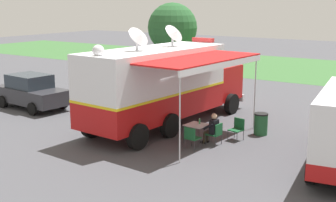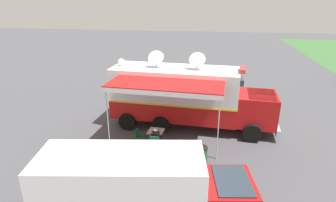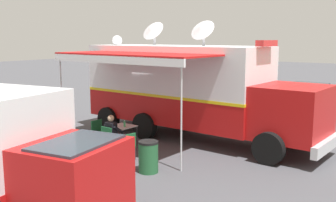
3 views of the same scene
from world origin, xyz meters
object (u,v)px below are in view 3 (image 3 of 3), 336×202
at_px(water_bottle, 125,124).
at_px(car_behind_truck, 245,91).
at_px(folding_chair_beside_table, 99,130).
at_px(folding_chair_spare_by_truck, 127,144).
at_px(trash_bin, 148,157).
at_px(folding_table, 122,127).
at_px(command_truck, 191,87).
at_px(folding_chair_at_table, 109,137).
at_px(seated_responder, 113,132).
at_px(car_far_corner, 305,104).

bearing_deg(water_bottle, car_behind_truck, 179.25).
relative_size(water_bottle, folding_chair_beside_table, 0.26).
relative_size(folding_chair_spare_by_truck, trash_bin, 0.96).
xyz_separation_m(folding_table, folding_chair_spare_by_truck, (1.17, 1.23, -0.16)).
bearing_deg(trash_bin, command_truck, -165.58).
distance_m(water_bottle, car_behind_truck, 10.11).
height_order(command_truck, folding_chair_at_table, command_truck).
bearing_deg(water_bottle, folding_chair_spare_by_truck, 43.36).
bearing_deg(car_behind_truck, folding_chair_at_table, -0.86).
relative_size(command_truck, seated_responder, 7.71).
bearing_deg(folding_table, folding_chair_beside_table, -71.55).
height_order(car_behind_truck, car_far_corner, same).
height_order(folding_chair_at_table, car_behind_truck, car_behind_truck).
height_order(command_truck, folding_chair_beside_table, command_truck).
height_order(folding_chair_at_table, car_far_corner, car_far_corner).
bearing_deg(seated_responder, folding_table, -167.51).
bearing_deg(folding_chair_at_table, trash_bin, 69.36).
xyz_separation_m(folding_chair_beside_table, car_far_corner, (-7.84, 5.07, 0.37)).
relative_size(command_truck, trash_bin, 10.59).
relative_size(command_truck, folding_chair_at_table, 11.07).
xyz_separation_m(folding_chair_beside_table, car_behind_truck, (-10.35, 1.14, 0.37)).
relative_size(command_truck, car_far_corner, 2.28).
bearing_deg(seated_responder, car_far_corner, 153.41).
height_order(folding_table, car_far_corner, car_far_corner).
bearing_deg(folding_chair_spare_by_truck, folding_table, -133.77).
distance_m(water_bottle, folding_chair_spare_by_truck, 1.59).
distance_m(folding_chair_beside_table, car_behind_truck, 10.42).
distance_m(water_bottle, car_far_corner, 8.61).
distance_m(folding_table, folding_chair_at_table, 0.82).
bearing_deg(folding_chair_spare_by_truck, folding_chair_beside_table, -113.23).
height_order(folding_chair_spare_by_truck, seated_responder, seated_responder).
height_order(folding_chair_spare_by_truck, trash_bin, trash_bin).
bearing_deg(trash_bin, car_far_corner, 169.02).
bearing_deg(command_truck, water_bottle, -26.90).
bearing_deg(folding_chair_beside_table, folding_chair_at_table, 62.04).
bearing_deg(trash_bin, water_bottle, -125.58).
relative_size(folding_table, seated_responder, 0.68).
bearing_deg(folding_chair_spare_by_truck, command_truck, 177.39).
bearing_deg(trash_bin, folding_table, -124.47).
bearing_deg(water_bottle, trash_bin, 54.42).
distance_m(command_truck, seated_responder, 3.50).
bearing_deg(folding_chair_at_table, car_far_corner, 153.86).
xyz_separation_m(folding_chair_beside_table, folding_chair_spare_by_truck, (0.89, 2.08, 0.00)).
bearing_deg(car_far_corner, seated_responder, -26.59).
relative_size(folding_table, car_far_corner, 0.20).
xyz_separation_m(trash_bin, car_far_corner, (-9.22, 1.79, 0.42)).
bearing_deg(folding_table, folding_chair_at_table, 8.72).
bearing_deg(trash_bin, folding_chair_at_table, -110.64).
bearing_deg(water_bottle, folding_chair_at_table, -2.43).
bearing_deg(folding_chair_beside_table, command_truck, 140.08).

